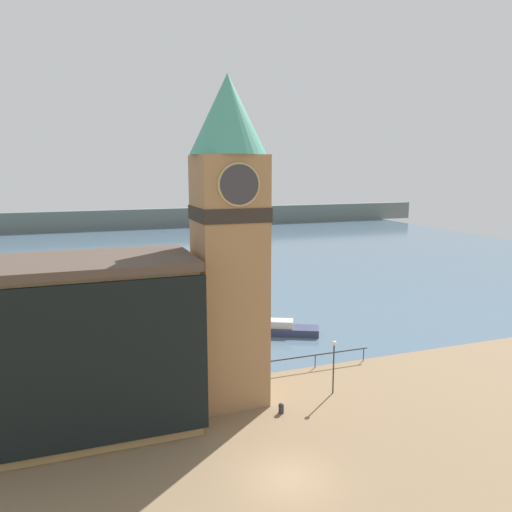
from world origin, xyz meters
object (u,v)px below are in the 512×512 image
at_px(pier_building, 73,347).
at_px(clock_tower, 229,235).
at_px(lamp_post, 334,357).
at_px(boat_near, 288,329).
at_px(mooring_bollard_near, 281,408).

bearing_deg(pier_building, clock_tower, 4.84).
height_order(pier_building, lamp_post, pier_building).
distance_m(boat_near, lamp_post, 13.02).
bearing_deg(lamp_post, mooring_bollard_near, -162.48).
bearing_deg(lamp_post, boat_near, 80.48).
xyz_separation_m(pier_building, lamp_post, (16.84, -0.92, -2.52)).
xyz_separation_m(pier_building, boat_near, (18.96, 11.74, -4.71)).
height_order(clock_tower, boat_near, clock_tower).
xyz_separation_m(clock_tower, pier_building, (-9.90, -0.84, -6.09)).
xyz_separation_m(mooring_bollard_near, lamp_post, (4.51, 1.42, 2.33)).
distance_m(clock_tower, pier_building, 11.65).
distance_m(clock_tower, boat_near, 17.82).
bearing_deg(mooring_bollard_near, boat_near, 64.77).
height_order(boat_near, mooring_bollard_near, boat_near).
bearing_deg(clock_tower, pier_building, -175.16).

